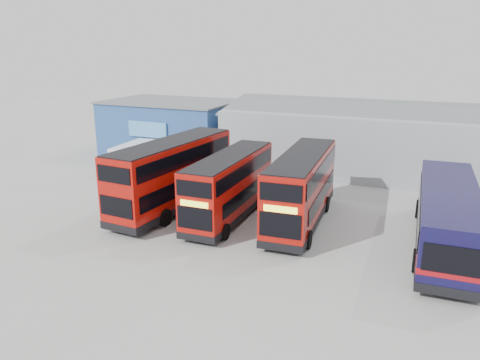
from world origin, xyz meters
TOP-DOWN VIEW (x-y plane):
  - ground_plane at (0.00, 0.00)m, footprint 120.00×120.00m
  - office_block at (-14.00, 17.99)m, footprint 12.30×8.32m
  - maintenance_shed at (8.00, 20.00)m, footprint 30.50×12.00m
  - double_decker_left at (-5.31, 3.86)m, footprint 3.31×10.86m
  - double_decker_centre at (-1.30, 3.88)m, footprint 2.60×9.49m
  - double_decker_right at (2.95, 4.77)m, footprint 3.16×10.20m
  - single_decker_blue at (10.93, 4.28)m, footprint 3.38×12.30m
  - panel_van at (-13.58, 11.28)m, footprint 2.44×5.18m

SIDE VIEW (x-z plane):
  - ground_plane at x=0.00m, z-range 0.00..0.00m
  - panel_van at x=-13.58m, z-range 0.13..2.34m
  - single_decker_blue at x=10.93m, z-range -0.01..3.29m
  - double_decker_centre at x=-1.30m, z-range -0.01..3.98m
  - double_decker_right at x=2.95m, z-range -0.01..4.24m
  - double_decker_left at x=-5.31m, z-range -0.01..4.52m
  - office_block at x=-14.00m, z-range 0.02..5.14m
  - maintenance_shed at x=8.00m, z-range -0.34..5.55m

